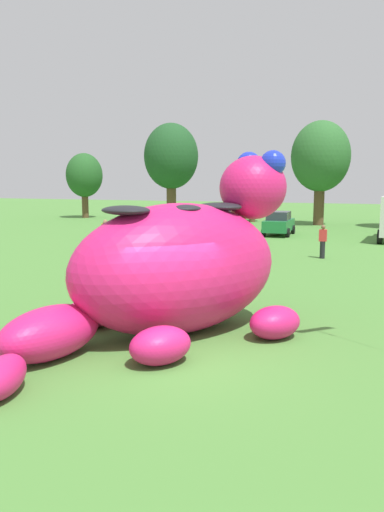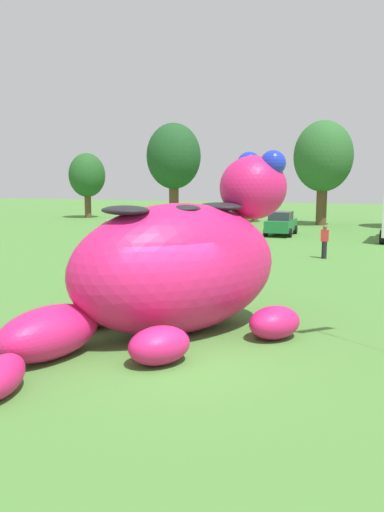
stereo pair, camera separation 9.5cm
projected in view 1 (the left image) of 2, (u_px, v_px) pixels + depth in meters
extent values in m
plane|color=#4C8438|center=(183.00, 359.00, 11.47)|extent=(160.00, 160.00, 0.00)
ellipsoid|color=#E01E6B|center=(178.00, 268.00, 13.26)|extent=(5.84, 6.69, 3.39)
ellipsoid|color=#E01E6B|center=(253.00, 188.00, 14.43)|extent=(2.58, 2.63, 1.79)
sphere|color=#1E33CC|center=(249.00, 164.00, 14.88)|extent=(0.72, 0.72, 0.72)
sphere|color=#1E33CC|center=(273.00, 163.00, 14.09)|extent=(0.72, 0.72, 0.72)
ellipsoid|color=black|center=(220.00, 207.00, 13.81)|extent=(1.73, 1.65, 0.23)
ellipsoid|color=black|center=(178.00, 208.00, 13.03)|extent=(1.73, 1.65, 0.23)
ellipsoid|color=black|center=(126.00, 210.00, 12.16)|extent=(1.73, 1.65, 0.23)
ellipsoid|color=#E01E6B|center=(188.00, 295.00, 15.92)|extent=(1.66, 1.78, 0.83)
ellipsoid|color=#E01E6B|center=(275.00, 322.00, 12.89)|extent=(1.66, 1.78, 0.83)
ellipsoid|color=#E01E6B|center=(92.00, 312.00, 13.88)|extent=(1.66, 1.78, 0.83)
ellipsoid|color=#E01E6B|center=(160.00, 345.00, 11.10)|extent=(1.66, 1.78, 0.83)
ellipsoid|color=#E01E6B|center=(50.00, 333.00, 11.42)|extent=(1.95, 2.95, 1.19)
ellipsoid|color=#E01E6B|center=(2.00, 377.00, 9.45)|extent=(1.17, 1.70, 0.73)
cube|color=#B7BABF|center=(174.00, 223.00, 39.02)|extent=(2.00, 4.22, 0.80)
cube|color=#2D333D|center=(174.00, 214.00, 38.77)|extent=(1.64, 2.07, 0.60)
cylinder|color=black|center=(169.00, 226.00, 40.52)|extent=(0.29, 0.66, 0.64)
cylinder|color=black|center=(190.00, 227.00, 40.05)|extent=(0.29, 0.66, 0.64)
cylinder|color=black|center=(158.00, 229.00, 38.11)|extent=(0.29, 0.66, 0.64)
cylinder|color=black|center=(180.00, 230.00, 37.63)|extent=(0.29, 0.66, 0.64)
cube|color=red|center=(227.00, 224.00, 37.80)|extent=(1.84, 4.16, 0.80)
cube|color=#2D333D|center=(226.00, 215.00, 37.56)|extent=(1.56, 2.02, 0.60)
cylinder|color=black|center=(221.00, 228.00, 39.35)|extent=(0.26, 0.65, 0.64)
cylinder|color=black|center=(243.00, 229.00, 38.70)|extent=(0.26, 0.65, 0.64)
cylinder|color=black|center=(210.00, 231.00, 37.03)|extent=(0.26, 0.65, 0.64)
cylinder|color=black|center=(232.00, 232.00, 36.38)|extent=(0.26, 0.65, 0.64)
cube|color=#1E7238|center=(279.00, 225.00, 37.02)|extent=(1.81, 4.14, 0.80)
cube|color=#2D333D|center=(279.00, 216.00, 36.78)|extent=(1.55, 2.01, 0.60)
cylinder|color=black|center=(270.00, 229.00, 38.54)|extent=(0.26, 0.65, 0.64)
cylinder|color=black|center=(293.00, 229.00, 37.99)|extent=(0.26, 0.65, 0.64)
cylinder|color=black|center=(264.00, 232.00, 36.17)|extent=(0.26, 0.65, 0.64)
cylinder|color=black|center=(288.00, 233.00, 35.61)|extent=(0.26, 0.65, 0.64)
cylinder|color=black|center=(380.00, 237.00, 31.98)|extent=(0.35, 0.92, 0.90)
cylinder|color=brown|center=(85.00, 207.00, 53.90)|extent=(0.68, 0.68, 2.37)
ellipsoid|color=#235623|center=(84.00, 175.00, 53.42)|extent=(3.79, 3.79, 4.55)
cylinder|color=brown|center=(171.00, 203.00, 51.06)|extent=(0.96, 0.96, 3.34)
ellipsoid|color=#1E4C23|center=(171.00, 156.00, 50.38)|extent=(5.35, 5.35, 6.42)
cylinder|color=brown|center=(252.00, 211.00, 48.64)|extent=(0.60, 0.60, 2.11)
ellipsoid|color=#1E4C23|center=(253.00, 180.00, 48.21)|extent=(3.38, 3.38, 4.05)
cylinder|color=brown|center=(319.00, 207.00, 45.22)|extent=(0.91, 0.91, 3.20)
ellipsoid|color=#2D662D|center=(321.00, 156.00, 44.57)|extent=(5.11, 5.11, 6.13)
cylinder|color=#726656|center=(106.00, 241.00, 29.62)|extent=(0.26, 0.26, 0.88)
cube|color=gold|center=(105.00, 229.00, 29.51)|extent=(0.38, 0.22, 0.60)
sphere|color=#9E7051|center=(105.00, 221.00, 29.44)|extent=(0.22, 0.22, 0.22)
cylinder|color=#726656|center=(105.00, 244.00, 28.47)|extent=(0.26, 0.26, 0.88)
cube|color=red|center=(105.00, 231.00, 28.36)|extent=(0.38, 0.22, 0.60)
sphere|color=brown|center=(105.00, 223.00, 28.30)|extent=(0.22, 0.22, 0.22)
cylinder|color=#726656|center=(108.00, 256.00, 24.06)|extent=(0.26, 0.26, 0.88)
cube|color=red|center=(107.00, 240.00, 23.95)|extent=(0.38, 0.22, 0.60)
sphere|color=tan|center=(107.00, 231.00, 23.89)|extent=(0.22, 0.22, 0.22)
cylinder|color=black|center=(322.00, 250.00, 26.07)|extent=(0.26, 0.26, 0.88)
cube|color=red|center=(323.00, 235.00, 25.96)|extent=(0.38, 0.22, 0.60)
sphere|color=brown|center=(323.00, 227.00, 25.90)|extent=(0.22, 0.22, 0.22)
cylinder|color=black|center=(251.00, 252.00, 25.35)|extent=(0.26, 0.26, 0.88)
cube|color=gold|center=(252.00, 237.00, 25.24)|extent=(0.38, 0.22, 0.60)
sphere|color=brown|center=(252.00, 228.00, 25.18)|extent=(0.22, 0.22, 0.22)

